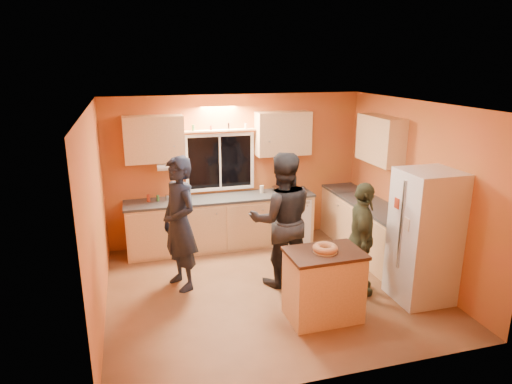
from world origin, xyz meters
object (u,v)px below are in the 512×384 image
object	(u,v)px
refrigerator	(424,237)
person_right	(361,239)
island	(324,284)
person_center	(282,220)
person_left	(180,224)

from	to	relation	value
refrigerator	person_right	bearing A→B (deg)	151.15
island	person_center	distance (m)	1.18
refrigerator	person_center	distance (m)	1.93
refrigerator	person_right	size ratio (longest dim) A/B	1.13
person_left	person_center	bearing A→B (deg)	56.32
refrigerator	person_left	bearing A→B (deg)	158.37
island	person_right	distance (m)	0.97
person_center	person_left	bearing A→B (deg)	-3.22
island	person_right	bearing A→B (deg)	31.62
person_center	person_right	bearing A→B (deg)	158.43
island	person_right	size ratio (longest dim) A/B	0.59
refrigerator	island	xyz separation A→B (m)	(-1.47, -0.10, -0.44)
refrigerator	person_right	world-z (taller)	refrigerator
refrigerator	person_left	size ratio (longest dim) A/B	0.94
person_left	person_right	distance (m)	2.53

